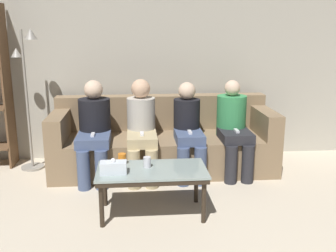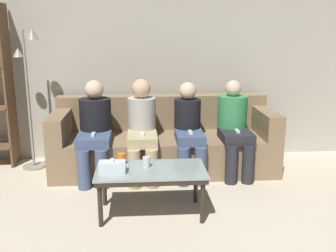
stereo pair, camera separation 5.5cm
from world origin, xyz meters
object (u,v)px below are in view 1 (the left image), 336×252
at_px(cup_near_left, 147,162).
at_px(seated_person_right_end, 233,125).
at_px(coffee_table, 152,174).
at_px(seated_person_mid_right, 188,128).
at_px(couch, 163,143).
at_px(cup_near_right, 122,159).
at_px(seated_person_mid_left, 142,127).
at_px(tissue_box, 113,167).
at_px(seated_person_left_end, 94,127).
at_px(standing_lamp, 27,85).

relative_size(cup_near_left, seated_person_right_end, 0.09).
height_order(coffee_table, seated_person_mid_right, seated_person_mid_right).
xyz_separation_m(couch, cup_near_left, (-0.23, -1.11, 0.16)).
relative_size(couch, seated_person_right_end, 2.40).
height_order(couch, coffee_table, couch).
height_order(coffee_table, cup_near_right, cup_near_right).
height_order(cup_near_left, seated_person_mid_left, seated_person_mid_left).
xyz_separation_m(tissue_box, seated_person_left_end, (-0.25, 1.02, 0.10)).
relative_size(couch, cup_near_left, 26.77).
bearing_deg(cup_near_right, cup_near_left, -23.83).
height_order(standing_lamp, seated_person_right_end, standing_lamp).
relative_size(cup_near_right, standing_lamp, 0.06).
bearing_deg(cup_near_right, standing_lamp, 133.01).
bearing_deg(seated_person_mid_right, cup_near_right, -131.87).
xyz_separation_m(cup_near_right, seated_person_left_end, (-0.32, 0.80, 0.10)).
height_order(coffee_table, seated_person_left_end, seated_person_left_end).
bearing_deg(seated_person_right_end, seated_person_mid_right, -177.88).
bearing_deg(seated_person_left_end, coffee_table, -58.74).
bearing_deg(cup_near_left, coffee_table, -53.18).
relative_size(seated_person_mid_right, seated_person_right_end, 0.98).
relative_size(tissue_box, seated_person_mid_right, 0.22).
relative_size(cup_near_left, seated_person_mid_right, 0.09).
height_order(tissue_box, standing_lamp, standing_lamp).
height_order(couch, cup_near_right, couch).
relative_size(coffee_table, cup_near_left, 10.18).
height_order(couch, seated_person_left_end, seated_person_left_end).
bearing_deg(seated_person_left_end, seated_person_mid_right, -0.88).
xyz_separation_m(cup_near_left, standing_lamp, (-1.29, 1.24, 0.51)).
bearing_deg(seated_person_right_end, seated_person_left_end, -179.88).
relative_size(cup_near_right, tissue_box, 0.45).
xyz_separation_m(seated_person_left_end, seated_person_right_end, (1.53, 0.00, -0.01)).
bearing_deg(seated_person_mid_left, coffee_table, -86.01).
distance_m(tissue_box, seated_person_right_end, 1.64).
relative_size(coffee_table, seated_person_right_end, 0.91).
distance_m(standing_lamp, seated_person_right_end, 2.34).
height_order(seated_person_left_end, seated_person_mid_right, seated_person_left_end).
height_order(seated_person_mid_left, seated_person_right_end, seated_person_mid_left).
bearing_deg(seated_person_right_end, standing_lamp, 171.42).
xyz_separation_m(coffee_table, cup_near_left, (-0.04, 0.05, 0.09)).
distance_m(couch, cup_near_right, 1.12).
height_order(coffee_table, seated_person_right_end, seated_person_right_end).
relative_size(couch, tissue_box, 11.34).
height_order(couch, seated_person_mid_right, seated_person_mid_right).
bearing_deg(seated_person_left_end, cup_near_right, -68.37).
bearing_deg(standing_lamp, seated_person_mid_right, -11.58).
xyz_separation_m(couch, seated_person_right_end, (0.76, -0.21, 0.25)).
xyz_separation_m(couch, seated_person_left_end, (-0.76, -0.22, 0.26)).
relative_size(seated_person_left_end, seated_person_right_end, 1.02).
relative_size(cup_near_left, tissue_box, 0.42).
xyz_separation_m(tissue_box, seated_person_mid_right, (0.77, 1.00, 0.07)).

